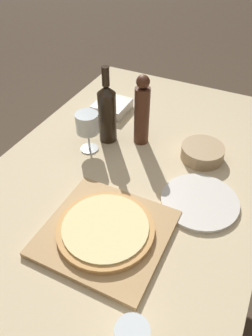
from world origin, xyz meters
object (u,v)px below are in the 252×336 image
(wine_glass, at_px, (87,124))
(small_bowl, at_px, (202,152))
(pizza, at_px, (105,229))
(wine_bottle, at_px, (107,112))
(pepper_mill, at_px, (142,112))

(wine_glass, height_order, small_bowl, wine_glass)
(pizza, distance_m, wine_bottle, 0.49)
(wine_glass, bearing_deg, wine_bottle, 69.73)
(wine_glass, bearing_deg, pepper_mill, 40.63)
(pizza, xyz_separation_m, wine_glass, (-0.26, 0.34, 0.09))
(wine_bottle, distance_m, wine_glass, 0.10)
(pizza, height_order, pepper_mill, pepper_mill)
(small_bowl, bearing_deg, pepper_mill, -179.08)
(pepper_mill, bearing_deg, small_bowl, 0.92)
(pizza, bearing_deg, wine_bottle, 117.45)
(wine_bottle, relative_size, small_bowl, 1.94)
(small_bowl, bearing_deg, pizza, -107.96)
(wine_bottle, relative_size, pepper_mill, 1.09)
(wine_bottle, height_order, pepper_mill, wine_bottle)
(pizza, distance_m, pepper_mill, 0.49)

